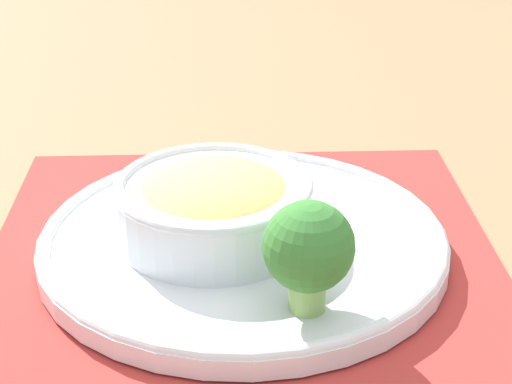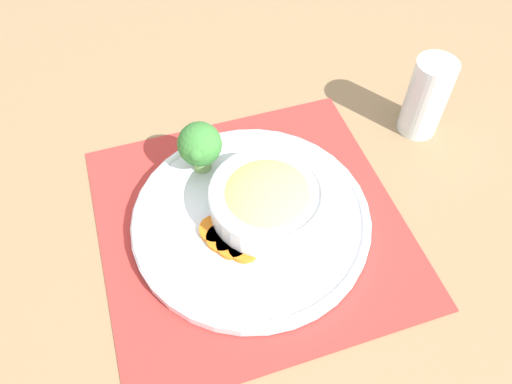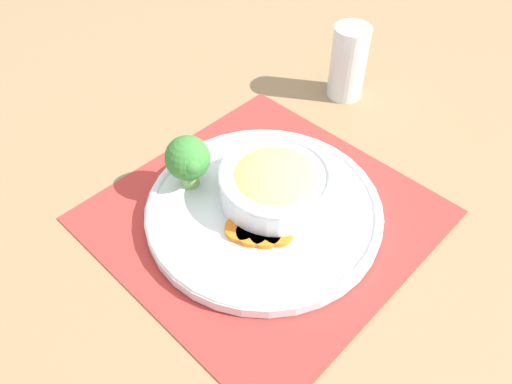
{
  "view_description": "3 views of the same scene",
  "coord_description": "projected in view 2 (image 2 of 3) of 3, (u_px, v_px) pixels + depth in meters",
  "views": [
    {
      "loc": [
        0.6,
        -0.02,
        0.36
      ],
      "look_at": [
        -0.01,
        0.01,
        0.05
      ],
      "focal_mm": 60.0,
      "sensor_mm": 36.0,
      "label": 1
    },
    {
      "loc": [
        -0.37,
        0.12,
        0.58
      ],
      "look_at": [
        0.02,
        -0.01,
        0.04
      ],
      "focal_mm": 35.0,
      "sensor_mm": 36.0,
      "label": 2
    },
    {
      "loc": [
        -0.31,
        0.34,
        0.53
      ],
      "look_at": [
        0.01,
        0.0,
        0.04
      ],
      "focal_mm": 35.0,
      "sensor_mm": 36.0,
      "label": 3
    }
  ],
  "objects": [
    {
      "name": "ground_plane",
      "position": [
        251.0,
        224.0,
        0.7
      ],
      "size": [
        4.0,
        4.0,
        0.0
      ],
      "primitive_type": "plane",
      "color": "#8C704C"
    },
    {
      "name": "placemat",
      "position": [
        251.0,
        223.0,
        0.7
      ],
      "size": [
        0.41,
        0.42,
        0.0
      ],
      "color": "#B2332D",
      "rests_on": "ground_plane"
    },
    {
      "name": "plate",
      "position": [
        251.0,
        218.0,
        0.69
      ],
      "size": [
        0.33,
        0.33,
        0.02
      ],
      "color": "silver",
      "rests_on": "placemat"
    },
    {
      "name": "bowl",
      "position": [
        266.0,
        197.0,
        0.67
      ],
      "size": [
        0.16,
        0.16,
        0.06
      ],
      "color": "silver",
      "rests_on": "plate"
    },
    {
      "name": "broccoli_floret",
      "position": [
        200.0,
        145.0,
        0.7
      ],
      "size": [
        0.06,
        0.06,
        0.08
      ],
      "color": "#84AD5B",
      "rests_on": "plate"
    },
    {
      "name": "carrot_slice_near",
      "position": [
        215.0,
        230.0,
        0.67
      ],
      "size": [
        0.04,
        0.04,
        0.01
      ],
      "color": "orange",
      "rests_on": "plate"
    },
    {
      "name": "carrot_slice_middle",
      "position": [
        222.0,
        238.0,
        0.66
      ],
      "size": [
        0.04,
        0.04,
        0.01
      ],
      "color": "orange",
      "rests_on": "plate"
    },
    {
      "name": "carrot_slice_far",
      "position": [
        232.0,
        245.0,
        0.65
      ],
      "size": [
        0.04,
        0.04,
        0.01
      ],
      "color": "orange",
      "rests_on": "plate"
    },
    {
      "name": "carrot_slice_extra",
      "position": [
        244.0,
        248.0,
        0.65
      ],
      "size": [
        0.04,
        0.04,
        0.01
      ],
      "color": "orange",
      "rests_on": "plate"
    },
    {
      "name": "water_glass",
      "position": [
        425.0,
        101.0,
        0.77
      ],
      "size": [
        0.06,
        0.06,
        0.13
      ],
      "color": "silver",
      "rests_on": "ground_plane"
    }
  ]
}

